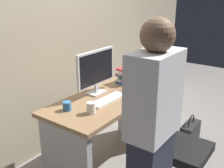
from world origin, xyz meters
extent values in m
plane|color=gray|center=(0.00, 0.00, 0.00)|extent=(9.00, 9.00, 0.00)
cube|color=tan|center=(0.00, 0.76, 1.50)|extent=(6.40, 0.10, 3.00)
cube|color=#93704C|center=(0.00, 0.00, 0.74)|extent=(1.38, 0.65, 0.04)
cube|color=#B2B2B7|center=(-0.63, 0.00, 0.36)|extent=(0.06, 0.57, 0.72)
cube|color=#B2B2B7|center=(0.63, 0.00, 0.36)|extent=(0.06, 0.57, 0.72)
cube|color=black|center=(-0.01, -0.82, 0.46)|extent=(0.44, 0.44, 0.08)
cube|color=black|center=(-0.01, -0.63, 0.72)|extent=(0.40, 0.06, 0.44)
cube|color=silver|center=(-0.54, -0.78, 1.14)|extent=(0.40, 0.24, 0.58)
sphere|color=brown|center=(-0.54, -0.78, 1.53)|extent=(0.22, 0.22, 0.22)
cube|color=silver|center=(0.01, 0.16, 0.77)|extent=(0.20, 0.14, 0.02)
cube|color=silver|center=(0.01, 0.16, 0.81)|extent=(0.04, 0.03, 0.08)
cube|color=silver|center=(0.01, 0.16, 1.03)|extent=(0.54, 0.04, 0.36)
cube|color=black|center=(0.01, 0.15, 1.03)|extent=(0.50, 0.01, 0.32)
cube|color=white|center=(-0.07, -0.05, 0.77)|extent=(0.44, 0.15, 0.02)
ellipsoid|color=white|center=(0.20, -0.07, 0.77)|extent=(0.06, 0.10, 0.03)
cylinder|color=white|center=(-0.38, -0.10, 0.81)|extent=(0.08, 0.08, 0.10)
cylinder|color=#3372B2|center=(-0.46, 0.11, 0.80)|extent=(0.08, 0.08, 0.08)
cube|color=#3359A5|center=(0.47, 0.09, 0.77)|extent=(0.23, 0.19, 0.03)
cube|color=white|center=(0.47, 0.10, 0.80)|extent=(0.21, 0.17, 0.02)
cube|color=#338C59|center=(0.48, 0.10, 0.83)|extent=(0.19, 0.17, 0.03)
cube|color=#594C72|center=(0.46, 0.08, 0.86)|extent=(0.23, 0.19, 0.03)
cube|color=beige|center=(0.47, 0.08, 0.89)|extent=(0.22, 0.15, 0.03)
cube|color=red|center=(0.48, 0.10, 0.92)|extent=(0.21, 0.17, 0.02)
cube|color=#262628|center=(0.87, -0.58, 0.13)|extent=(0.34, 0.14, 0.26)
torus|color=#262628|center=(0.87, -0.58, 0.29)|extent=(0.18, 0.02, 0.18)
camera|label=1|loc=(-2.03, -1.52, 1.80)|focal=43.68mm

